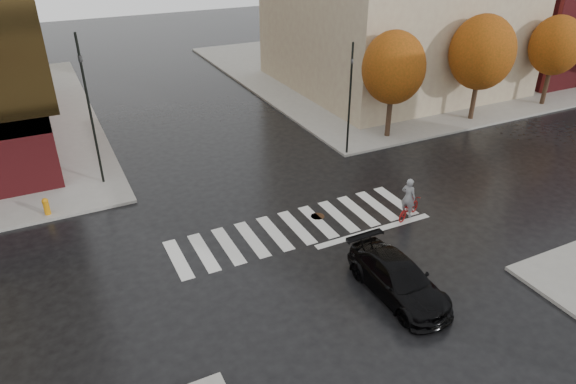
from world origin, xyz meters
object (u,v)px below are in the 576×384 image
traffic_light_ne (350,94)px  fire_hydrant (46,206)px  sedan (398,279)px  traffic_light_nw (88,101)px  cyclist (409,204)px

traffic_light_ne → fire_hydrant: traffic_light_ne is taller
sedan → fire_hydrant: sedan is taller
traffic_light_nw → fire_hydrant: 5.37m
traffic_light_ne → sedan: bearing=89.2°
cyclist → fire_hydrant: (-15.05, 7.50, -0.08)m
traffic_light_nw → traffic_light_ne: 13.69m
sedan → traffic_light_ne: size_ratio=0.74×
cyclist → fire_hydrant: 16.81m
sedan → traffic_light_nw: bearing=120.3°
traffic_light_nw → fire_hydrant: bearing=-70.0°
traffic_light_ne → fire_hydrant: size_ratio=7.64×
traffic_light_nw → sedan: bearing=12.4°
sedan → fire_hydrant: bearing=133.2°
cyclist → traffic_light_nw: (-12.19, 9.78, 3.85)m
traffic_light_nw → fire_hydrant: (-2.86, -2.28, -3.93)m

